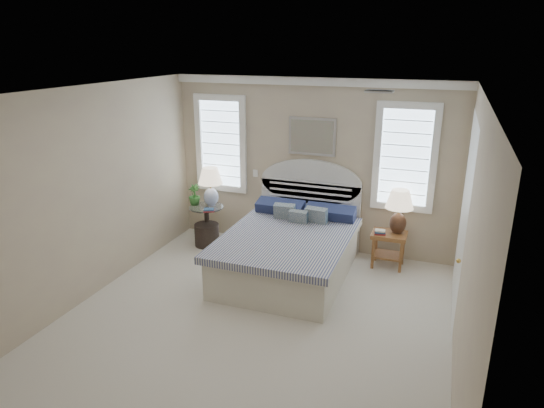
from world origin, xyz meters
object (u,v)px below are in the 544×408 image
at_px(bed, 290,248).
at_px(side_table_left, 207,220).
at_px(lamp_left, 210,182).
at_px(lamp_right, 399,207).
at_px(floor_pot, 207,235).
at_px(nightstand_right, 389,242).

distance_m(bed, side_table_left, 1.75).
distance_m(bed, lamp_left, 1.85).
bearing_deg(lamp_right, bed, -151.45).
distance_m(floor_pot, lamp_left, 0.87).
height_order(nightstand_right, floor_pot, nightstand_right).
height_order(side_table_left, lamp_right, lamp_right).
xyz_separation_m(bed, lamp_left, (-1.60, 0.68, 0.64)).
relative_size(nightstand_right, lamp_left, 0.82).
height_order(side_table_left, nightstand_right, side_table_left).
relative_size(bed, lamp_right, 3.45).
xyz_separation_m(side_table_left, floor_pot, (0.05, -0.12, -0.20)).
height_order(floor_pot, lamp_left, lamp_left).
bearing_deg(bed, lamp_right, 28.55).
xyz_separation_m(side_table_left, nightstand_right, (2.95, 0.10, -0.00)).
height_order(side_table_left, lamp_left, lamp_left).
relative_size(nightstand_right, floor_pot, 1.32).
height_order(bed, lamp_right, bed).
bearing_deg(nightstand_right, lamp_right, 34.85).
bearing_deg(bed, side_table_left, 160.26).
distance_m(bed, nightstand_right, 1.47).
xyz_separation_m(nightstand_right, floor_pot, (-2.90, -0.22, -0.20)).
relative_size(bed, side_table_left, 3.61).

